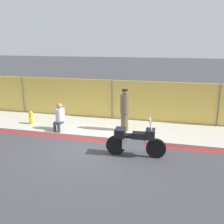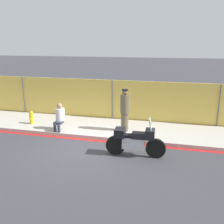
% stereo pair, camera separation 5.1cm
% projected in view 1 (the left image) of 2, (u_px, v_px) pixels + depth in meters
% --- Properties ---
extents(ground_plane, '(120.00, 120.00, 0.00)m').
position_uv_depth(ground_plane, '(89.00, 149.00, 10.17)').
color(ground_plane, '#38383D').
extents(sidewalk, '(37.91, 2.75, 0.16)m').
position_uv_depth(sidewalk, '(105.00, 128.00, 12.34)').
color(sidewalk, '#ADA89E').
rests_on(sidewalk, ground_plane).
extents(curb_paint_stripe, '(37.91, 0.18, 0.01)m').
position_uv_depth(curb_paint_stripe, '(96.00, 141.00, 10.99)').
color(curb_paint_stripe, red).
rests_on(curb_paint_stripe, ground_plane).
extents(storefront_fence, '(36.02, 0.17, 2.15)m').
position_uv_depth(storefront_fence, '(113.00, 101.00, 13.45)').
color(storefront_fence, gold).
rests_on(storefront_fence, ground_plane).
extents(motorcycle, '(2.17, 0.55, 1.47)m').
position_uv_depth(motorcycle, '(135.00, 141.00, 9.40)').
color(motorcycle, black).
rests_on(motorcycle, ground_plane).
extents(officer_standing, '(0.40, 0.40, 1.88)m').
position_uv_depth(officer_standing, '(125.00, 110.00, 11.53)').
color(officer_standing, brown).
rests_on(officer_standing, sidewalk).
extents(person_seated_on_curb, '(0.41, 0.65, 1.23)m').
position_uv_depth(person_seated_on_curb, '(59.00, 116.00, 11.71)').
color(person_seated_on_curb, '#2D3342').
rests_on(person_seated_on_curb, sidewalk).
extents(fire_hydrant, '(0.20, 0.25, 0.63)m').
position_uv_depth(fire_hydrant, '(31.00, 118.00, 12.69)').
color(fire_hydrant, gold).
rests_on(fire_hydrant, sidewalk).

